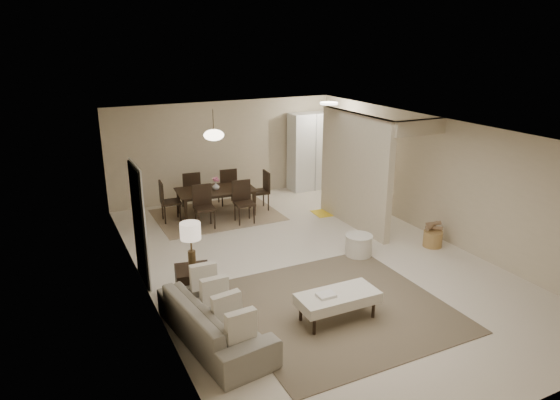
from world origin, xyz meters
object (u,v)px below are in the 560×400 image
sofa (214,320)px  side_table (194,285)px  pantry_cabinet (311,151)px  ottoman_bench (338,299)px  dining_table (217,203)px  wicker_basket (433,239)px  round_pouf (359,245)px

sofa → side_table: size_ratio=3.67×
pantry_cabinet → sofa: (-4.80, -5.82, -0.74)m
side_table → ottoman_bench: bearing=-39.5°
pantry_cabinet → side_table: bearing=-135.5°
pantry_cabinet → ottoman_bench: size_ratio=1.71×
dining_table → pantry_cabinet: bearing=21.8°
pantry_cabinet → sofa: size_ratio=0.98×
pantry_cabinet → ottoman_bench: pantry_cabinet is taller
ottoman_bench → dining_table: bearing=91.7°
pantry_cabinet → side_table: pantry_cabinet is taller
wicker_basket → ottoman_bench: bearing=-155.1°
side_table → round_pouf: bearing=5.6°
pantry_cabinet → sofa: bearing=-129.5°
pantry_cabinet → round_pouf: pantry_cabinet is taller
sofa → side_table: (0.05, 1.15, -0.02)m
round_pouf → wicker_basket: bearing=-10.6°
wicker_basket → side_table: bearing=-179.6°
pantry_cabinet → sofa: 7.58m
pantry_cabinet → wicker_basket: bearing=-87.3°
pantry_cabinet → round_pouf: bearing=-107.6°
round_pouf → dining_table: bearing=116.7°
round_pouf → side_table: bearing=-174.4°
pantry_cabinet → ottoman_bench: (-2.99, -6.12, -0.70)m
sofa → round_pouf: sofa is taller
pantry_cabinet → dining_table: (-3.08, -0.97, -0.73)m
sofa → wicker_basket: bearing=-84.5°
side_table → pantry_cabinet: bearing=44.5°
sofa → dining_table: 5.15m
round_pouf → wicker_basket: size_ratio=1.40×
ottoman_bench → side_table: side_table is taller
ottoman_bench → side_table: bearing=141.3°
pantry_cabinet → dining_table: 3.31m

